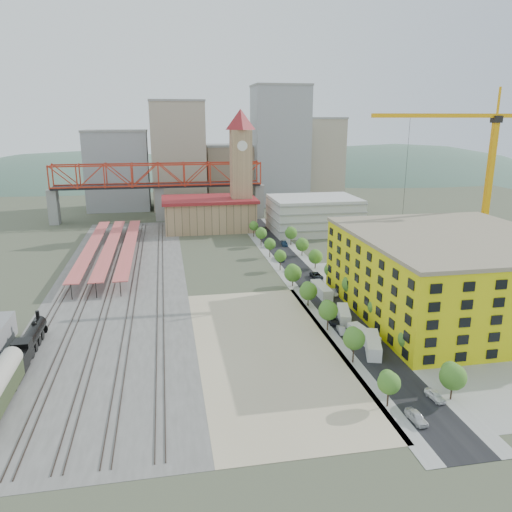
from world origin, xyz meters
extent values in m
plane|color=#474C38|center=(0.00, 0.00, 0.00)|extent=(400.00, 400.00, 0.00)
cube|color=#605E59|center=(-36.00, 17.50, 0.03)|extent=(36.00, 165.00, 0.06)
cube|color=tan|center=(-4.00, -31.50, 0.03)|extent=(28.00, 67.00, 0.06)
cube|color=black|center=(16.00, 15.00, 0.03)|extent=(12.00, 170.00, 0.06)
cube|color=gray|center=(10.50, 15.00, 0.02)|extent=(3.00, 170.00, 0.04)
cube|color=gray|center=(21.50, 15.00, 0.02)|extent=(3.00, 170.00, 0.04)
cube|color=gray|center=(45.00, -20.00, 0.03)|extent=(50.00, 90.00, 0.06)
cube|color=#382B23|center=(-50.72, 17.50, 0.15)|extent=(0.12, 160.00, 0.18)
cube|color=#382B23|center=(-49.28, 17.50, 0.15)|extent=(0.12, 160.00, 0.18)
cube|color=#382B23|center=(-44.72, 17.50, 0.15)|extent=(0.12, 160.00, 0.18)
cube|color=#382B23|center=(-43.28, 17.50, 0.15)|extent=(0.12, 160.00, 0.18)
cube|color=#382B23|center=(-38.72, 17.50, 0.15)|extent=(0.12, 160.00, 0.18)
cube|color=#382B23|center=(-37.28, 17.50, 0.15)|extent=(0.12, 160.00, 0.18)
cube|color=#382B23|center=(-32.72, 17.50, 0.15)|extent=(0.12, 160.00, 0.18)
cube|color=#382B23|center=(-31.28, 17.50, 0.15)|extent=(0.12, 160.00, 0.18)
cube|color=#382B23|center=(-25.72, 17.50, 0.15)|extent=(0.12, 160.00, 0.18)
cube|color=#382B23|center=(-24.28, 17.50, 0.15)|extent=(0.12, 160.00, 0.18)
cube|color=#DE5559|center=(-47.00, 45.00, 4.00)|extent=(4.00, 80.00, 0.25)
cylinder|color=black|center=(-47.00, 45.00, 2.00)|extent=(0.24, 0.24, 4.00)
cube|color=#DE5559|center=(-41.00, 45.00, 4.00)|extent=(4.00, 80.00, 0.25)
cylinder|color=black|center=(-41.00, 45.00, 2.00)|extent=(0.24, 0.24, 4.00)
cube|color=#DE5559|center=(-35.00, 45.00, 4.00)|extent=(4.00, 80.00, 0.25)
cylinder|color=black|center=(-35.00, 45.00, 2.00)|extent=(0.24, 0.24, 4.00)
cube|color=tan|center=(-5.00, 82.00, 6.00)|extent=(36.00, 22.00, 12.00)
cube|color=maroon|center=(-5.00, 82.00, 12.50)|extent=(38.00, 24.00, 1.20)
cube|color=tan|center=(8.00, 80.00, 20.00)|extent=(8.00, 8.00, 40.00)
pyramid|color=maroon|center=(8.00, 80.00, 48.00)|extent=(12.00, 12.00, 8.00)
cylinder|color=white|center=(8.00, 75.90, 34.00)|extent=(4.00, 0.30, 4.00)
cube|color=silver|center=(36.00, 70.00, 7.00)|extent=(34.00, 26.00, 14.00)
cube|color=gray|center=(-70.00, 105.00, 7.50)|extent=(4.00, 6.00, 15.00)
cube|color=gray|center=(20.00, 105.00, 7.50)|extent=(4.00, 6.00, 15.00)
cube|color=gray|center=(-25.00, 105.00, 7.50)|extent=(4.00, 6.00, 15.00)
cube|color=black|center=(-25.00, 105.00, 15.50)|extent=(90.00, 9.00, 1.00)
cube|color=yellow|center=(42.00, -20.00, 9.00)|extent=(44.00, 50.00, 18.00)
cube|color=gray|center=(42.00, -20.00, 18.40)|extent=(44.60, 50.60, 0.80)
cube|color=#9EA0A3|center=(-45.00, 140.00, 19.00)|extent=(30.00, 25.00, 38.00)
cube|color=#B2A58C|center=(-15.00, 135.00, 26.00)|extent=(26.00, 22.00, 52.00)
cube|color=gray|center=(12.00, 150.00, 15.00)|extent=(24.00, 24.00, 30.00)
cube|color=#9EA0A3|center=(38.00, 140.00, 30.00)|extent=(28.00, 22.00, 60.00)
cube|color=#B2A58C|center=(62.00, 145.00, 22.00)|extent=(22.00, 20.00, 44.00)
cube|color=brown|center=(-2.00, 160.00, 13.00)|extent=(20.00, 20.00, 26.00)
ellipsoid|color=#4C6B59|center=(-80.00, 260.00, -68.00)|extent=(396.00, 216.00, 180.00)
ellipsoid|color=#4C6B59|center=(40.00, 260.00, -92.00)|extent=(484.00, 264.00, 220.00)
ellipsoid|color=#4C6B59|center=(160.00, 260.00, -70.00)|extent=(418.00, 228.00, 190.00)
cylinder|color=black|center=(-50.00, -22.10, 2.67)|extent=(2.78, 13.36, 2.78)
cube|color=black|center=(-50.00, -29.33, 2.89)|extent=(3.12, 3.34, 3.56)
cylinder|color=black|center=(-50.00, -16.53, 4.68)|extent=(0.78, 0.78, 1.78)
sphere|color=black|center=(-50.00, -19.87, 4.12)|extent=(1.11, 1.11, 1.11)
cone|color=black|center=(-50.00, -14.53, 1.00)|extent=(2.89, 1.78, 2.89)
cube|color=black|center=(-50.00, -34.34, 2.23)|extent=(3.12, 6.68, 3.12)
cube|color=#F5A610|center=(69.13, 8.99, 21.54)|extent=(1.53, 1.53, 43.08)
cube|color=black|center=(69.13, 8.99, 44.04)|extent=(2.39, 2.39, 1.91)
cube|color=#F5A610|center=(50.95, 9.57, 44.99)|extent=(36.40, 2.30, 1.15)
cube|color=#F5A610|center=(69.13, 8.99, 48.82)|extent=(0.48, 0.48, 7.66)
cube|color=silver|center=(16.00, -36.20, 1.38)|extent=(5.71, 10.40, 2.76)
cube|color=silver|center=(16.00, -31.54, 1.25)|extent=(3.90, 9.42, 2.50)
cube|color=silver|center=(16.00, -20.02, 1.25)|extent=(4.64, 9.43, 2.50)
cube|color=silver|center=(16.00, -3.45, 1.40)|extent=(2.97, 10.33, 2.81)
imported|color=silver|center=(13.00, -59.67, 0.77)|extent=(2.21, 4.66, 1.54)
imported|color=gray|center=(13.00, -26.95, 0.68)|extent=(1.84, 4.23, 1.35)
imported|color=black|center=(13.00, -21.60, 0.67)|extent=(2.45, 4.89, 1.33)
imported|color=#1A254E|center=(13.00, 30.49, 0.80)|extent=(2.65, 5.66, 1.60)
imported|color=white|center=(19.00, -54.54, 0.71)|extent=(2.19, 4.34, 1.42)
imported|color=#A0A0A5|center=(19.00, -3.86, 0.74)|extent=(1.62, 4.51, 1.48)
imported|color=black|center=(19.00, 10.39, 0.79)|extent=(2.98, 5.84, 1.58)
imported|color=navy|center=(19.00, 49.43, 0.75)|extent=(2.67, 5.34, 1.49)
camera|label=1|loc=(-22.74, -120.10, 44.13)|focal=35.00mm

